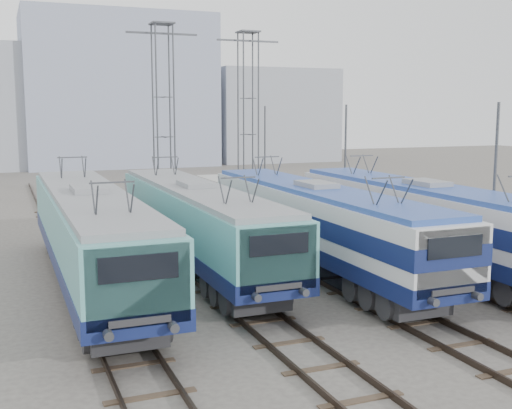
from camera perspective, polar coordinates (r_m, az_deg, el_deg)
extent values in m
plane|color=#514C47|center=(21.63, 6.21, -9.65)|extent=(160.00, 160.00, 0.00)
cube|color=#9E9E99|center=(33.50, 15.28, -3.16)|extent=(4.00, 70.00, 0.30)
cube|color=#121C4D|center=(24.93, -14.44, -4.15)|extent=(2.86, 18.07, 0.60)
cube|color=#54A0A0|center=(24.70, -14.54, -1.42)|extent=(2.81, 18.07, 1.81)
cube|color=#54A0A0|center=(16.35, -10.60, -6.90)|extent=(2.59, 0.70, 2.05)
cube|color=gray|center=(24.56, -14.63, 0.89)|extent=(2.59, 17.35, 0.20)
cube|color=#262628|center=(19.37, -12.01, -10.00)|extent=(2.11, 3.61, 0.68)
cube|color=#262628|center=(30.95, -15.84, -3.21)|extent=(2.11, 3.61, 0.68)
cube|color=#121C4D|center=(27.15, -5.35, -3.01)|extent=(2.74, 17.30, 0.58)
cube|color=#54A0A0|center=(26.94, -5.38, -0.61)|extent=(2.69, 17.30, 1.73)
cube|color=#54A0A0|center=(19.28, 1.64, -4.70)|extent=(2.48, 0.67, 1.96)
cube|color=gray|center=(26.81, -5.41, 1.42)|extent=(2.48, 16.60, 0.19)
cube|color=#262628|center=(22.00, -1.03, -7.63)|extent=(2.02, 3.46, 0.65)
cube|color=#262628|center=(32.76, -8.19, -2.38)|extent=(2.02, 3.46, 0.65)
cube|color=#121C4D|center=(26.76, 5.31, -3.16)|extent=(2.77, 17.46, 0.58)
cube|color=silver|center=(26.55, 5.35, -0.70)|extent=(2.72, 17.46, 1.75)
cube|color=#121C4D|center=(26.56, 5.34, -0.80)|extent=(2.76, 17.48, 0.68)
cube|color=silver|center=(19.63, 16.58, -4.76)|extent=(2.50, 0.68, 1.98)
cube|color=#284695|center=(26.42, 5.37, 1.38)|extent=(2.50, 16.76, 0.19)
cube|color=#262628|center=(22.06, 12.23, -7.76)|extent=(2.04, 3.49, 0.65)
cube|color=#262628|center=(32.09, 0.57, -2.51)|extent=(2.04, 3.49, 0.65)
cube|color=#121C4D|center=(28.01, 14.78, -2.87)|extent=(2.78, 17.55, 0.58)
cube|color=silver|center=(27.81, 14.87, -0.50)|extent=(2.73, 17.55, 1.75)
cube|color=#121C4D|center=(27.82, 14.87, -0.60)|extent=(2.77, 17.57, 0.68)
cube|color=#284695|center=(27.68, 14.95, 1.49)|extent=(2.51, 16.84, 0.19)
cube|color=#262628|center=(32.94, 8.69, -2.32)|extent=(2.05, 3.51, 0.66)
cylinder|color=#3F4247|center=(40.64, -8.78, 7.32)|extent=(0.10, 0.10, 12.00)
cylinder|color=#3F4247|center=(40.90, -7.26, 7.36)|extent=(0.10, 0.10, 12.00)
cylinder|color=#3F4247|center=(41.71, -9.12, 7.34)|extent=(0.10, 0.10, 12.00)
cylinder|color=#3F4247|center=(41.97, -7.64, 7.37)|extent=(0.10, 0.10, 12.00)
cube|color=#3F4247|center=(41.57, -8.36, 14.81)|extent=(4.50, 0.12, 0.12)
cylinder|color=#3F4247|center=(44.45, -1.11, 7.50)|extent=(0.10, 0.10, 12.00)
cylinder|color=#3F4247|center=(44.85, 0.22, 7.51)|extent=(0.10, 0.10, 12.00)
cylinder|color=#3F4247|center=(45.48, -1.60, 7.51)|extent=(0.10, 0.10, 12.00)
cylinder|color=#3F4247|center=(45.87, -0.30, 7.53)|extent=(0.10, 0.10, 12.00)
cube|color=#3F4247|center=(45.40, -0.71, 14.34)|extent=(4.50, 0.12, 0.12)
cylinder|color=#3F4247|center=(27.41, 20.41, 1.19)|extent=(0.12, 0.12, 7.00)
cylinder|color=#3F4247|center=(37.13, 7.92, 3.38)|extent=(0.12, 0.12, 7.00)
cylinder|color=#3F4247|center=(47.89, 0.80, 4.57)|extent=(0.12, 0.12, 7.00)
cube|color=#8D96AE|center=(81.34, -12.21, 9.82)|extent=(22.00, 14.00, 18.00)
cube|color=#9196A0|center=(86.95, 1.09, 7.92)|extent=(16.00, 12.00, 12.00)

